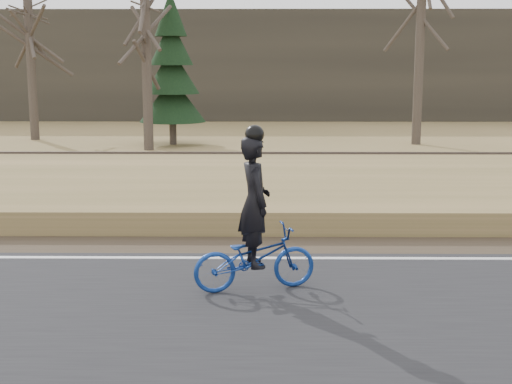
{
  "coord_description": "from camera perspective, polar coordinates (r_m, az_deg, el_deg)",
  "views": [
    {
      "loc": [
        -0.31,
        -10.98,
        3.19
      ],
      "look_at": [
        -0.42,
        0.5,
        1.1
      ],
      "focal_mm": 50.0,
      "sensor_mm": 36.0,
      "label": 1
    }
  ],
  "objects": [
    {
      "name": "shoulder",
      "position": [
        12.59,
        1.97,
        -4.27
      ],
      "size": [
        120.0,
        1.6,
        0.04
      ],
      "primitive_type": "cube",
      "color": "#473A2B",
      "rests_on": "ground"
    },
    {
      "name": "cyclist",
      "position": [
        9.86,
        -0.11,
        -3.63
      ],
      "size": [
        1.82,
        1.03,
        2.31
      ],
      "rotation": [
        0.0,
        0.0,
        1.84
      ],
      "color": "navy",
      "rests_on": "road"
    },
    {
      "name": "edge_line",
      "position": [
        11.61,
        2.09,
        -5.3
      ],
      "size": [
        120.0,
        0.12,
        0.01
      ],
      "primitive_type": "cube",
      "color": "silver",
      "rests_on": "road"
    },
    {
      "name": "bare_tree_near_left",
      "position": [
        26.51,
        -8.75,
        10.36
      ],
      "size": [
        0.36,
        0.36,
        6.52
      ],
      "primitive_type": "cylinder",
      "color": "#4B4037",
      "rests_on": "ground"
    },
    {
      "name": "road",
      "position": [
        9.05,
        2.53,
        -10.13
      ],
      "size": [
        120.0,
        6.0,
        0.06
      ],
      "primitive_type": "cube",
      "color": "black",
      "rests_on": "ground"
    },
    {
      "name": "conifer",
      "position": [
        28.21,
        -6.76,
        9.47
      ],
      "size": [
        2.6,
        2.6,
        5.92
      ],
      "color": "#4B4037",
      "rests_on": "ground"
    },
    {
      "name": "railroad",
      "position": [
        19.17,
        1.5,
        2.34
      ],
      "size": [
        120.0,
        2.4,
        0.29
      ],
      "color": "black",
      "rests_on": "ballast"
    },
    {
      "name": "bare_tree_center",
      "position": [
        28.83,
        13.06,
        13.32
      ],
      "size": [
        0.36,
        0.36,
        9.64
      ],
      "primitive_type": "cylinder",
      "color": "#4B4037",
      "rests_on": "ground"
    },
    {
      "name": "treeline_backdrop",
      "position": [
        40.98,
        1.03,
        10.06
      ],
      "size": [
        120.0,
        4.0,
        6.0
      ],
      "primitive_type": "cube",
      "color": "#383328",
      "rests_on": "ground"
    },
    {
      "name": "ground",
      "position": [
        11.44,
        2.11,
        -5.89
      ],
      "size": [
        120.0,
        120.0,
        0.0
      ],
      "primitive_type": "plane",
      "color": "#9A7D4E",
      "rests_on": "ground"
    },
    {
      "name": "bare_tree_left",
      "position": [
        31.15,
        -17.59,
        10.43
      ],
      "size": [
        0.36,
        0.36,
        7.01
      ],
      "primitive_type": "cylinder",
      "color": "#4B4037",
      "rests_on": "ground"
    },
    {
      "name": "ballast",
      "position": [
        19.21,
        1.49,
        1.44
      ],
      "size": [
        120.0,
        3.0,
        0.45
      ],
      "primitive_type": "cube",
      "color": "slate",
      "rests_on": "ground"
    },
    {
      "name": "embankment",
      "position": [
        15.47,
        1.71,
        -0.75
      ],
      "size": [
        120.0,
        5.0,
        0.44
      ],
      "primitive_type": "cube",
      "color": "#9A7D4E",
      "rests_on": "ground"
    }
  ]
}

